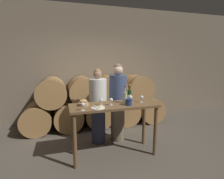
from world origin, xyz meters
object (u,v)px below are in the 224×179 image
Objects in this scene: blue_crock at (129,102)px; wine_glass_center at (111,100)px; tasting_table at (114,113)px; wine_bottle_white at (125,97)px; cheese_plate at (98,108)px; wine_glass_left at (101,101)px; person_left at (98,106)px; wine_glass_far_left at (83,105)px; wine_glass_far_right at (142,98)px; wine_glass_right at (131,98)px; wine_bottle_red at (129,95)px; bread_basket at (83,103)px; person_right at (118,102)px.

wine_glass_center is at bearing 164.47° from blue_crock.
wine_glass_center reaches higher than tasting_table.
wine_bottle_white reaches higher than cheese_plate.
tasting_table is 0.34m from wine_glass_left.
person_left reaches higher than wine_glass_far_left.
wine_glass_far_right is at bearing 20.23° from blue_crock.
wine_glass_center is at bearing -170.93° from wine_glass_right.
wine_bottle_red is at bearing 27.86° from cheese_plate.
cheese_plate is at bearing -152.66° from tasting_table.
tasting_table is 0.26m from wine_glass_center.
wine_bottle_red is 0.91m from bread_basket.
wine_glass_center is (-0.32, -0.61, 0.21)m from person_right.
person_right is at bearing 87.40° from blue_crock.
wine_bottle_red is at bearing 20.01° from wine_glass_left.
wine_glass_far_right is (0.86, 0.16, 0.08)m from cheese_plate.
wine_glass_far_right is at bearing -4.75° from bread_basket.
wine_glass_center is (-0.44, -0.24, -0.01)m from wine_bottle_red.
wine_bottle_red is at bearing -73.13° from person_right.
blue_crock is at bearing -92.60° from person_right.
person_left is at bearing 99.99° from wine_glass_center.
wine_bottle_red is 0.65m from wine_glass_left.
bread_basket reaches higher than cheese_plate.
person_left reaches higher than blue_crock.
wine_glass_far_right reaches higher than cheese_plate.
wine_glass_far_left and wine_glass_far_right have the same top height.
person_right reaches higher than wine_bottle_red.
wine_glass_right is 1.00× the size of wine_glass_far_right.
wine_glass_left is (0.34, 0.20, 0.00)m from wine_glass_far_left.
wine_bottle_white is 1.38× the size of cheese_plate.
person_right is 0.80m from wine_glass_left.
wine_glass_left is 0.17m from wine_glass_center.
wine_glass_left is at bearing 30.75° from wine_glass_far_left.
person_left reaches higher than wine_glass_center.
wine_glass_far_left is at bearing -168.95° from wine_glass_far_right.
blue_crock is 0.56m from cheese_plate.
cheese_plate is (-0.32, -0.17, 0.17)m from tasting_table.
wine_glass_center reaches higher than cheese_plate.
bread_basket is 1.41× the size of wine_glass_far_left.
wine_glass_right and wine_glass_far_right have the same top height.
wine_glass_far_left is (-0.57, -0.22, 0.25)m from tasting_table.
person_right is 0.72m from wine_glass_center.
person_left is at bearing 83.87° from wine_glass_left.
wine_bottle_white is 0.11m from wine_glass_right.
wine_bottle_white is at bearing -94.25° from person_right.
cheese_plate is at bearing -128.42° from person_right.
bread_basket is at bearing -148.29° from person_right.
bread_basket is at bearing 165.03° from blue_crock.
wine_bottle_red is (0.54, -0.37, 0.28)m from person_left.
wine_glass_right is at bearing -82.51° from person_right.
wine_glass_left is at bearing 58.14° from cheese_plate.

